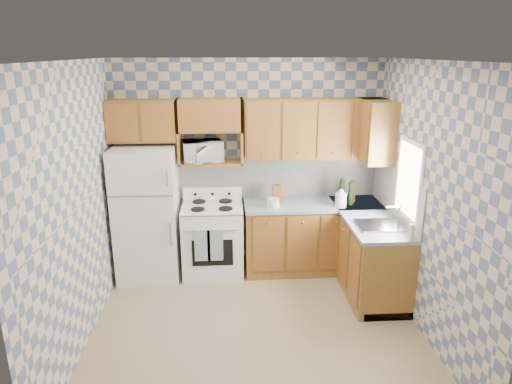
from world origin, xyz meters
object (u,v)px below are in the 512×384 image
(refrigerator, at_px, (147,214))
(microwave, at_px, (202,151))
(stove_body, at_px, (213,240))
(electric_kettle, at_px, (341,200))

(refrigerator, relative_size, microwave, 3.48)
(stove_body, height_order, electric_kettle, electric_kettle)
(stove_body, relative_size, microwave, 1.86)
(stove_body, bearing_deg, microwave, 125.23)
(refrigerator, relative_size, electric_kettle, 9.45)
(microwave, bearing_deg, refrigerator, -177.55)
(stove_body, distance_m, microwave, 1.15)
(stove_body, bearing_deg, refrigerator, -178.22)
(microwave, bearing_deg, electric_kettle, -21.71)
(electric_kettle, bearing_deg, stove_body, 174.50)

